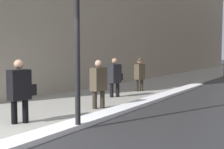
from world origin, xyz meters
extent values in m
plane|color=#2D2D30|center=(0.00, 0.00, 0.00)|extent=(160.00, 160.00, 0.00)
cube|color=#9E9B93|center=(-2.00, 15.00, 0.01)|extent=(4.00, 80.00, 0.01)
cube|color=white|center=(0.17, 5.39, 0.06)|extent=(0.56, 12.54, 0.11)
cylinder|color=black|center=(0.38, 1.37, 2.36)|extent=(0.12, 0.12, 4.71)
cylinder|color=black|center=(-1.06, 1.11, 0.42)|extent=(0.15, 0.15, 0.84)
cylinder|color=black|center=(-1.21, 0.89, 0.42)|extent=(0.15, 0.15, 0.84)
cube|color=black|center=(-1.14, 1.00, 0.96)|extent=(0.36, 0.54, 0.73)
sphere|color=tan|center=(-1.14, 1.00, 1.45)|extent=(0.23, 0.23, 0.23)
cube|color=black|center=(-1.09, 1.35, 0.80)|extent=(0.13, 0.23, 0.28)
cylinder|color=#2A241B|center=(-0.54, 3.66, 0.41)|extent=(0.14, 0.14, 0.81)
cylinder|color=#2A241B|center=(-0.69, 3.46, 0.41)|extent=(0.14, 0.14, 0.81)
cube|color=#473D2D|center=(-0.61, 3.56, 0.92)|extent=(0.35, 0.53, 0.71)
sphere|color=tan|center=(-0.61, 3.56, 1.41)|extent=(0.22, 0.22, 0.22)
cylinder|color=black|center=(-1.34, 5.88, 0.41)|extent=(0.14, 0.14, 0.82)
cylinder|color=black|center=(-1.49, 5.67, 0.41)|extent=(0.14, 0.14, 0.82)
cube|color=black|center=(-1.42, 5.77, 0.94)|extent=(0.36, 0.53, 0.72)
sphere|color=tan|center=(-1.42, 5.77, 1.43)|extent=(0.22, 0.22, 0.22)
cube|color=black|center=(-1.37, 6.12, 0.78)|extent=(0.13, 0.23, 0.28)
cylinder|color=#2A241B|center=(-1.33, 7.96, 0.39)|extent=(0.14, 0.14, 0.79)
cylinder|color=#2A241B|center=(-1.48, 7.77, 0.39)|extent=(0.14, 0.14, 0.79)
cube|color=#473D2D|center=(-1.41, 7.87, 0.90)|extent=(0.34, 0.51, 0.69)
sphere|color=tan|center=(-1.41, 7.87, 1.36)|extent=(0.21, 0.21, 0.21)
cylinder|color=#4C3823|center=(-1.41, 7.87, 1.42)|extent=(0.33, 0.33, 0.01)
cone|color=#4C3823|center=(-1.41, 7.87, 1.48)|extent=(0.20, 0.20, 0.13)
camera|label=1|loc=(4.40, -3.45, 1.70)|focal=45.00mm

